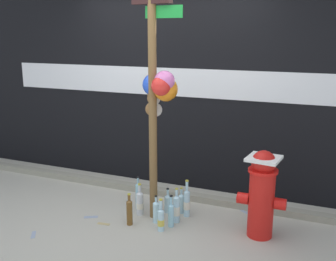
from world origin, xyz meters
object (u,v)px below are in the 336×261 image
object	(u,v)px
bottle_0	(187,202)
bottle_6	(177,209)
fire_hydrant	(262,192)
memorial_post	(157,78)
bottle_2	(138,195)
bottle_8	(168,203)
bottle_3	(129,211)
bottle_5	(156,211)
bottle_9	(171,214)
bottle_4	(161,219)
bottle_1	(140,203)
bottle_7	(181,203)

from	to	relation	value
bottle_0	bottle_6	world-z (taller)	bottle_0
fire_hydrant	memorial_post	bearing A→B (deg)	179.65
memorial_post	bottle_2	world-z (taller)	memorial_post
memorial_post	bottle_8	distance (m)	1.45
bottle_3	bottle_8	xyz separation A→B (m)	(0.27, 0.43, -0.04)
bottle_5	bottle_9	world-z (taller)	bottle_9
bottle_4	bottle_8	size ratio (longest dim) A/B	1.21
bottle_2	bottle_4	bearing A→B (deg)	-40.83
bottle_1	bottle_9	distance (m)	0.45
bottle_3	bottle_6	size ratio (longest dim) A/B	0.91
bottle_3	bottle_7	distance (m)	0.64
bottle_4	bottle_9	world-z (taller)	same
memorial_post	bottle_6	xyz separation A→B (m)	(0.24, -0.05, -1.40)
bottle_8	bottle_9	distance (m)	0.35
bottle_6	bottle_8	distance (m)	0.26
bottle_5	bottle_6	xyz separation A→B (m)	(0.20, 0.09, 0.03)
bottle_5	bottle_8	bearing A→B (deg)	85.14
bottle_2	bottle_8	xyz separation A→B (m)	(0.36, 0.04, -0.05)
bottle_0	bottle_7	bearing A→B (deg)	145.25
memorial_post	bottle_6	world-z (taller)	memorial_post
bottle_1	bottle_9	bearing A→B (deg)	-16.78
bottle_4	bottle_3	bearing A→B (deg)	-179.49
bottle_8	bottle_6	bearing A→B (deg)	-46.14
bottle_1	bottle_9	xyz separation A→B (m)	(0.43, -0.13, 0.00)
bottle_5	bottle_8	world-z (taller)	bottle_5
bottle_2	bottle_6	size ratio (longest dim) A/B	1.00
bottle_3	bottle_5	xyz separation A→B (m)	(0.24, 0.16, -0.02)
bottle_9	bottle_1	bearing A→B (deg)	163.22
bottle_5	bottle_8	xyz separation A→B (m)	(0.02, 0.28, -0.01)
memorial_post	bottle_2	size ratio (longest dim) A/B	6.69
bottle_6	bottle_4	bearing A→B (deg)	-108.31
bottle_4	memorial_post	bearing A→B (deg)	118.56
bottle_0	bottle_6	distance (m)	0.19
bottle_0	bottle_8	distance (m)	0.24
memorial_post	bottle_1	distance (m)	1.43
bottle_0	bottle_4	xyz separation A→B (m)	(-0.13, -0.42, -0.03)
bottle_6	bottle_8	size ratio (longest dim) A/B	1.34
memorial_post	bottle_8	world-z (taller)	memorial_post
bottle_2	bottle_7	distance (m)	0.52
bottle_0	memorial_post	bearing A→B (deg)	-157.00
bottle_7	bottle_9	size ratio (longest dim) A/B	0.86
fire_hydrant	bottle_1	world-z (taller)	fire_hydrant
bottle_2	bottle_5	bearing A→B (deg)	-35.88
fire_hydrant	bottle_4	distance (m)	1.07
bottle_1	bottle_3	bearing A→B (deg)	-89.16
bottle_2	bottle_9	world-z (taller)	bottle_2
bottle_7	bottle_8	size ratio (longest dim) A/B	1.04
bottle_7	bottle_1	bearing A→B (deg)	-151.74
fire_hydrant	bottle_7	xyz separation A→B (m)	(-0.92, 0.19, -0.35)
memorial_post	bottle_7	xyz separation A→B (m)	(0.21, 0.18, -1.43)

